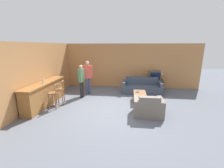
{
  "coord_description": "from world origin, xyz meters",
  "views": [
    {
      "loc": [
        0.66,
        -5.45,
        2.46
      ],
      "look_at": [
        -0.1,
        0.81,
        0.85
      ],
      "focal_mm": 24.0,
      "sensor_mm": 36.0,
      "label": 1
    }
  ],
  "objects": [
    {
      "name": "book_on_table",
      "position": [
        1.04,
        1.18,
        0.42
      ],
      "size": [
        0.17,
        0.15,
        0.03
      ],
      "color": "navy",
      "rests_on": "coffee_table"
    },
    {
      "name": "ground_plane",
      "position": [
        0.0,
        0.0,
        0.0
      ],
      "size": [
        24.0,
        24.0,
        0.0
      ],
      "primitive_type": "plane",
      "color": "#565B66"
    },
    {
      "name": "coffee_table",
      "position": [
        1.14,
        1.06,
        0.35
      ],
      "size": [
        0.54,
        1.05,
        0.41
      ],
      "color": "brown",
      "rests_on": "ground_plane"
    },
    {
      "name": "bar_chair_mid",
      "position": [
        -2.33,
        0.44,
        0.56
      ],
      "size": [
        0.44,
        0.44,
        1.02
      ],
      "color": "brown",
      "rests_on": "ground_plane"
    },
    {
      "name": "tv",
      "position": [
        2.08,
        3.19,
        0.83
      ],
      "size": [
        0.63,
        0.48,
        0.48
      ],
      "color": "#4C4C4C",
      "rests_on": "tv_unit"
    },
    {
      "name": "couch_far",
      "position": [
        1.32,
        2.43,
        0.29
      ],
      "size": [
        2.05,
        0.86,
        0.81
      ],
      "color": "#384251",
      "rests_on": "ground_plane"
    },
    {
      "name": "wall_back",
      "position": [
        0.0,
        3.57,
        1.3
      ],
      "size": [
        9.4,
        0.08,
        2.6
      ],
      "color": "#B27A47",
      "rests_on": "ground_plane"
    },
    {
      "name": "tv_unit",
      "position": [
        2.08,
        3.2,
        0.29
      ],
      "size": [
        0.99,
        0.51,
        0.59
      ],
      "color": "#513823",
      "rests_on": "ground_plane"
    },
    {
      "name": "wall_left",
      "position": [
        -3.22,
        1.28,
        1.3
      ],
      "size": [
        0.08,
        8.57,
        2.6
      ],
      "color": "#B27A47",
      "rests_on": "ground_plane"
    },
    {
      "name": "bar_chair_near",
      "position": [
        -2.32,
        -0.12,
        0.56
      ],
      "size": [
        0.38,
        0.38,
        1.02
      ],
      "color": "brown",
      "rests_on": "ground_plane"
    },
    {
      "name": "armchair_near",
      "position": [
        1.36,
        -0.29,
        0.29
      ],
      "size": [
        1.04,
        0.82,
        0.79
      ],
      "color": "#70665B",
      "rests_on": "ground_plane"
    },
    {
      "name": "bottle",
      "position": [
        -2.85,
        0.1,
        1.11
      ],
      "size": [
        0.07,
        0.07,
        0.25
      ],
      "color": "silver",
      "rests_on": "bar_counter"
    },
    {
      "name": "bar_counter",
      "position": [
        -2.88,
        0.2,
        0.5
      ],
      "size": [
        0.55,
        2.68,
        0.99
      ],
      "color": "brown",
      "rests_on": "ground_plane"
    },
    {
      "name": "person_by_counter",
      "position": [
        -1.65,
        1.35,
        0.91
      ],
      "size": [
        0.22,
        0.49,
        1.59
      ],
      "color": "black",
      "rests_on": "ground_plane"
    },
    {
      "name": "person_by_window",
      "position": [
        -1.47,
        1.86,
        1.0
      ],
      "size": [
        0.48,
        0.28,
        1.73
      ],
      "color": "#384260",
      "rests_on": "ground_plane"
    },
    {
      "name": "table_lamp",
      "position": [
        2.42,
        3.2,
        0.98
      ],
      "size": [
        0.28,
        0.28,
        0.52
      ],
      "color": "brown",
      "rests_on": "tv_unit"
    }
  ]
}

